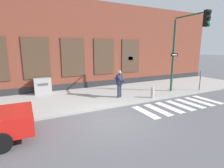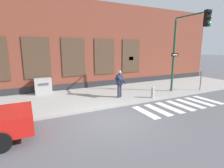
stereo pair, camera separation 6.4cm
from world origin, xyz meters
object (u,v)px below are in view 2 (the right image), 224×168
parking_meter (201,78)px  fire_hydrant (153,92)px  busker (120,83)px  traffic_light (186,41)px  utility_box (43,86)px

parking_meter → fire_hydrant: bearing=-179.6°
busker → parking_meter: busker is taller
busker → traffic_light: 5.00m
parking_meter → fire_hydrant: (-4.45, -0.03, -0.60)m
parking_meter → fire_hydrant: parking_meter is taller
parking_meter → utility_box: size_ratio=1.32×
fire_hydrant → busker: bearing=150.9°
busker → utility_box: (-4.20, 3.17, -0.42)m
busker → utility_box: bearing=143.0°
utility_box → traffic_light: bearing=-27.8°
utility_box → busker: bearing=-37.0°
utility_box → fire_hydrant: utility_box is taller
busker → fire_hydrant: 2.14m
traffic_light → fire_hydrant: size_ratio=7.29×
traffic_light → fire_hydrant: traffic_light is taller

